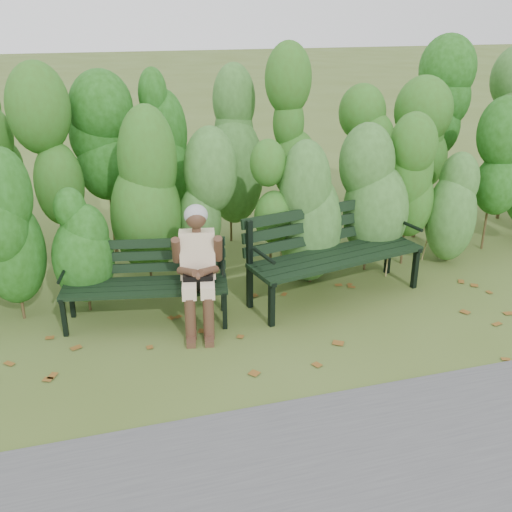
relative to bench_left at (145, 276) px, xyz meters
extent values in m
plane|color=#46591F|center=(1.02, -0.79, -0.48)|extent=(80.00, 80.00, 0.00)
cylinder|color=#47381E|center=(-1.12, 0.51, -0.08)|extent=(0.03, 0.03, 0.80)
ellipsoid|color=#35611E|center=(-1.12, 0.51, 0.56)|extent=(0.64, 0.64, 1.44)
cylinder|color=#47381E|center=(-0.51, 0.51, -0.08)|extent=(0.03, 0.03, 0.80)
ellipsoid|color=#35611E|center=(-0.51, 0.51, 0.56)|extent=(0.64, 0.64, 1.44)
cylinder|color=#47381E|center=(0.10, 0.51, -0.08)|extent=(0.03, 0.03, 0.80)
ellipsoid|color=#35611E|center=(0.10, 0.51, 0.56)|extent=(0.64, 0.64, 1.44)
cylinder|color=#47381E|center=(0.72, 0.51, -0.08)|extent=(0.03, 0.03, 0.80)
ellipsoid|color=#35611E|center=(0.72, 0.51, 0.56)|extent=(0.64, 0.64, 1.44)
cylinder|color=#47381E|center=(1.33, 0.51, -0.08)|extent=(0.03, 0.03, 0.80)
ellipsoid|color=#35611E|center=(1.33, 0.51, 0.56)|extent=(0.64, 0.64, 1.44)
cylinder|color=#47381E|center=(1.94, 0.51, -0.08)|extent=(0.03, 0.03, 0.80)
ellipsoid|color=#35611E|center=(1.94, 0.51, 0.56)|extent=(0.64, 0.64, 1.44)
cylinder|color=#47381E|center=(2.55, 0.51, -0.08)|extent=(0.03, 0.03, 0.80)
ellipsoid|color=#35611E|center=(2.55, 0.51, 0.56)|extent=(0.64, 0.64, 1.44)
cylinder|color=#47381E|center=(3.16, 0.51, -0.08)|extent=(0.03, 0.03, 0.80)
ellipsoid|color=#35611E|center=(3.16, 0.51, 0.56)|extent=(0.64, 0.64, 1.44)
cylinder|color=#47381E|center=(3.77, 0.51, -0.08)|extent=(0.03, 0.03, 0.80)
ellipsoid|color=#35611E|center=(3.77, 0.51, 0.56)|extent=(0.64, 0.64, 1.44)
cylinder|color=#47381E|center=(4.39, 0.51, -0.08)|extent=(0.03, 0.03, 0.80)
ellipsoid|color=#35611E|center=(4.39, 0.51, 0.56)|extent=(0.64, 0.64, 1.44)
cylinder|color=#47381E|center=(-0.90, 1.51, 0.07)|extent=(0.04, 0.04, 1.10)
ellipsoid|color=#1C4A10|center=(-0.90, 1.51, 0.95)|extent=(0.70, 0.70, 1.98)
cylinder|color=#47381E|center=(-0.13, 1.51, 0.07)|extent=(0.04, 0.04, 1.10)
ellipsoid|color=#1C4A10|center=(-0.13, 1.51, 0.95)|extent=(0.70, 0.70, 1.98)
cylinder|color=#47381E|center=(0.64, 1.51, 0.07)|extent=(0.04, 0.04, 1.10)
ellipsoid|color=#1C4A10|center=(0.64, 1.51, 0.95)|extent=(0.70, 0.70, 1.98)
cylinder|color=#47381E|center=(1.40, 1.51, 0.07)|extent=(0.04, 0.04, 1.10)
ellipsoid|color=#1C4A10|center=(1.40, 1.51, 0.95)|extent=(0.70, 0.70, 1.98)
cylinder|color=#47381E|center=(2.17, 1.51, 0.07)|extent=(0.04, 0.04, 1.10)
ellipsoid|color=#1C4A10|center=(2.17, 1.51, 0.95)|extent=(0.70, 0.70, 1.98)
cylinder|color=#47381E|center=(2.94, 1.51, 0.07)|extent=(0.04, 0.04, 1.10)
ellipsoid|color=#1C4A10|center=(2.94, 1.51, 0.95)|extent=(0.70, 0.70, 1.98)
cylinder|color=#47381E|center=(3.71, 1.51, 0.07)|extent=(0.04, 0.04, 1.10)
ellipsoid|color=#1C4A10|center=(3.71, 1.51, 0.95)|extent=(0.70, 0.70, 1.98)
cylinder|color=#47381E|center=(4.48, 1.51, 0.07)|extent=(0.04, 0.04, 1.10)
ellipsoid|color=#1C4A10|center=(4.48, 1.51, 0.95)|extent=(0.70, 0.70, 1.98)
cylinder|color=#47381E|center=(5.24, 1.51, 0.07)|extent=(0.04, 0.04, 1.10)
ellipsoid|color=#1C4A10|center=(5.24, 1.51, 0.95)|extent=(0.70, 0.70, 1.98)
cube|color=brown|center=(-0.19, 0.05, -0.47)|extent=(0.11, 0.11, 0.01)
cube|color=brown|center=(-0.17, -1.95, -0.47)|extent=(0.11, 0.11, 0.01)
cube|color=brown|center=(1.69, -0.87, -0.47)|extent=(0.10, 0.11, 0.01)
cube|color=brown|center=(1.70, -0.27, -0.47)|extent=(0.10, 0.08, 0.01)
cube|color=brown|center=(-0.05, -1.37, -0.47)|extent=(0.11, 0.11, 0.01)
cube|color=brown|center=(3.34, 0.12, -0.47)|extent=(0.11, 0.11, 0.01)
cube|color=brown|center=(2.20, -0.51, -0.47)|extent=(0.09, 0.11, 0.01)
cube|color=brown|center=(0.75, -1.58, -0.47)|extent=(0.08, 0.10, 0.01)
cube|color=brown|center=(-0.10, -1.77, -0.47)|extent=(0.11, 0.11, 0.01)
cube|color=brown|center=(-0.61, -1.48, -0.47)|extent=(0.11, 0.10, 0.01)
cube|color=brown|center=(1.38, -0.89, -0.47)|extent=(0.08, 0.09, 0.01)
cube|color=brown|center=(0.43, -0.92, -0.47)|extent=(0.11, 0.11, 0.01)
cube|color=brown|center=(-1.13, 0.16, -0.47)|extent=(0.10, 0.11, 0.01)
cube|color=brown|center=(1.85, -0.35, -0.47)|extent=(0.08, 0.10, 0.01)
cube|color=brown|center=(0.00, -0.03, -0.47)|extent=(0.11, 0.11, 0.01)
cube|color=brown|center=(-1.02, -0.62, -0.47)|extent=(0.11, 0.10, 0.01)
cube|color=brown|center=(2.48, -0.29, -0.47)|extent=(0.11, 0.11, 0.01)
cube|color=brown|center=(0.31, 0.00, -0.47)|extent=(0.10, 0.11, 0.01)
cube|color=brown|center=(-0.11, -1.53, -0.47)|extent=(0.10, 0.08, 0.01)
cube|color=brown|center=(1.97, -1.04, -0.47)|extent=(0.11, 0.11, 0.01)
cube|color=brown|center=(-0.45, -1.18, -0.47)|extent=(0.09, 0.07, 0.01)
cube|color=brown|center=(1.96, -0.83, -0.47)|extent=(0.11, 0.10, 0.01)
cube|color=brown|center=(0.05, -1.84, -0.47)|extent=(0.10, 0.08, 0.01)
cube|color=brown|center=(-0.06, -0.58, -0.47)|extent=(0.10, 0.09, 0.01)
cube|color=brown|center=(2.22, -0.16, -0.47)|extent=(0.11, 0.11, 0.01)
cube|color=brown|center=(1.20, -0.68, -0.47)|extent=(0.11, 0.11, 0.01)
cube|color=black|center=(-0.05, -0.26, -0.07)|extent=(1.61, 0.40, 0.04)
cube|color=black|center=(-0.03, -0.15, -0.07)|extent=(1.61, 0.40, 0.04)
cube|color=black|center=(-0.01, -0.04, -0.07)|extent=(1.61, 0.40, 0.04)
cube|color=black|center=(0.01, 0.07, -0.07)|extent=(1.61, 0.40, 0.04)
cube|color=black|center=(0.03, 0.15, 0.03)|extent=(1.60, 0.35, 0.09)
cube|color=black|center=(0.03, 0.16, 0.15)|extent=(1.60, 0.35, 0.09)
cube|color=black|center=(0.03, 0.18, 0.28)|extent=(1.60, 0.35, 0.09)
cube|color=black|center=(-0.81, -0.13, -0.27)|extent=(0.05, 0.05, 0.40)
cube|color=black|center=(-0.74, 0.25, -0.07)|extent=(0.05, 0.05, 0.81)
cube|color=black|center=(-0.78, 0.05, -0.09)|extent=(0.13, 0.45, 0.04)
cylinder|color=black|center=(-0.79, 0.00, 0.11)|extent=(0.09, 0.34, 0.03)
cube|color=black|center=(0.71, -0.42, -0.27)|extent=(0.05, 0.05, 0.40)
cube|color=black|center=(0.78, -0.04, -0.07)|extent=(0.05, 0.05, 0.81)
cube|color=black|center=(0.74, -0.24, -0.09)|extent=(0.13, 0.45, 0.04)
cylinder|color=black|center=(0.73, -0.29, 0.11)|extent=(0.09, 0.34, 0.03)
cube|color=black|center=(2.07, -0.29, 0.01)|extent=(1.93, 0.53, 0.04)
cube|color=black|center=(2.04, -0.16, 0.01)|extent=(1.93, 0.53, 0.04)
cube|color=black|center=(2.01, -0.03, 0.01)|extent=(1.93, 0.53, 0.04)
cube|color=black|center=(1.98, 0.11, 0.01)|extent=(1.93, 0.53, 0.04)
cube|color=black|center=(1.96, 0.20, 0.13)|extent=(1.91, 0.47, 0.11)
cube|color=black|center=(1.96, 0.22, 0.28)|extent=(1.91, 0.47, 0.11)
cube|color=black|center=(1.96, 0.24, 0.43)|extent=(1.91, 0.47, 0.11)
cube|color=black|center=(1.16, -0.50, -0.23)|extent=(0.06, 0.06, 0.49)
cube|color=black|center=(1.07, -0.04, 0.01)|extent=(0.06, 0.06, 0.97)
cube|color=black|center=(1.12, -0.29, -0.01)|extent=(0.17, 0.54, 0.04)
cylinder|color=black|center=(1.13, -0.34, 0.23)|extent=(0.12, 0.40, 0.04)
cube|color=black|center=(2.98, -0.11, -0.23)|extent=(0.06, 0.06, 0.49)
cube|color=black|center=(2.88, 0.35, 0.01)|extent=(0.06, 0.06, 0.97)
cube|color=black|center=(2.93, 0.10, -0.01)|extent=(0.17, 0.54, 0.04)
cylinder|color=black|center=(2.95, 0.05, 0.23)|extent=(0.12, 0.40, 0.04)
cube|color=beige|center=(0.37, -0.38, 0.01)|extent=(0.21, 0.42, 0.12)
cube|color=beige|center=(0.54, -0.41, 0.01)|extent=(0.21, 0.42, 0.12)
cylinder|color=#4D3020|center=(0.34, -0.54, -0.25)|extent=(0.12, 0.12, 0.44)
cylinder|color=#4D3020|center=(0.51, -0.57, -0.25)|extent=(0.12, 0.12, 0.44)
cube|color=#4D3020|center=(0.33, -0.61, -0.45)|extent=(0.12, 0.20, 0.06)
cube|color=#4D3020|center=(0.50, -0.64, -0.45)|extent=(0.12, 0.20, 0.06)
cube|color=beige|center=(0.51, -0.14, 0.23)|extent=(0.38, 0.30, 0.50)
cylinder|color=#4D3020|center=(0.50, -0.16, 0.49)|extent=(0.09, 0.09, 0.10)
sphere|color=#4D3020|center=(0.50, -0.17, 0.62)|extent=(0.20, 0.20, 0.20)
ellipsoid|color=gray|center=(0.51, -0.14, 0.64)|extent=(0.23, 0.22, 0.21)
cylinder|color=#4D3020|center=(0.30, -0.18, 0.32)|extent=(0.12, 0.21, 0.30)
cylinder|color=#4D3020|center=(0.69, -0.25, 0.32)|extent=(0.12, 0.21, 0.30)
cylinder|color=#4D3020|center=(0.37, -0.32, 0.14)|extent=(0.19, 0.27, 0.13)
cylinder|color=#4D3020|center=(0.57, -0.36, 0.14)|extent=(0.25, 0.23, 0.13)
sphere|color=#4D3020|center=(0.46, -0.39, 0.12)|extent=(0.11, 0.11, 0.11)
cube|color=black|center=(0.46, -0.38, 0.05)|extent=(0.30, 0.17, 0.15)
camera|label=1|loc=(-0.45, -5.51, 2.49)|focal=42.00mm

